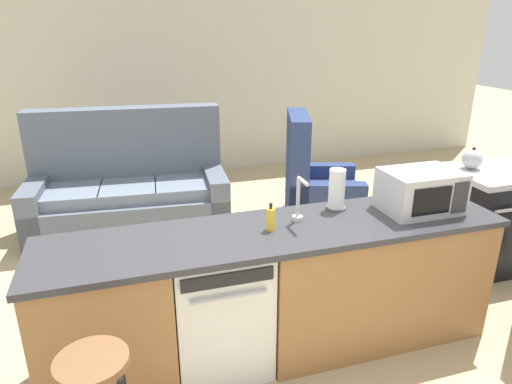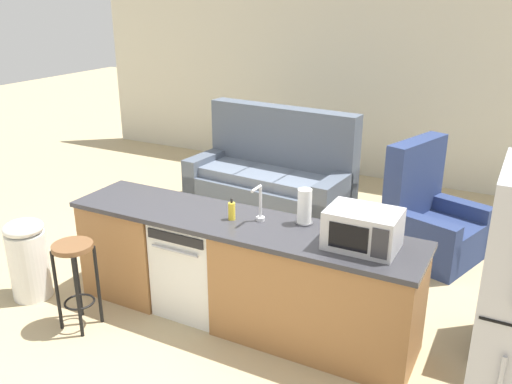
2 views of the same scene
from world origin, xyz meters
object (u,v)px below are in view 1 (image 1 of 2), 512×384
(soap_bottle, at_px, (271,219))
(kettle, at_px, (472,159))
(stove_range, at_px, (488,219))
(paper_towel_roll, at_px, (337,190))
(armchair, at_px, (314,190))
(couch, at_px, (130,193))
(microwave, at_px, (420,191))
(dishwasher, at_px, (218,306))

(soap_bottle, xyz_separation_m, kettle, (2.09, 0.68, 0.01))
(stove_range, relative_size, paper_towel_roll, 3.19)
(paper_towel_roll, height_order, soap_bottle, paper_towel_roll)
(paper_towel_roll, relative_size, armchair, 0.24)
(stove_range, xyz_separation_m, soap_bottle, (-2.25, -0.55, 0.52))
(paper_towel_roll, distance_m, armchair, 2.00)
(kettle, bearing_deg, armchair, 125.12)
(armchair, bearing_deg, paper_towel_roll, -110.34)
(soap_bottle, relative_size, armchair, 0.15)
(kettle, height_order, armchair, armchair)
(paper_towel_roll, distance_m, couch, 2.61)
(soap_bottle, bearing_deg, kettle, 18.04)
(microwave, xyz_separation_m, couch, (-1.84, 2.35, -0.65))
(paper_towel_roll, height_order, kettle, paper_towel_roll)
(microwave, bearing_deg, paper_towel_roll, 159.63)
(paper_towel_roll, bearing_deg, microwave, -20.37)
(paper_towel_roll, xyz_separation_m, armchair, (0.65, 1.76, -0.69))
(dishwasher, relative_size, soap_bottle, 4.77)
(soap_bottle, height_order, armchair, armchair)
(microwave, xyz_separation_m, kettle, (1.03, 0.68, -0.05))
(couch, bearing_deg, kettle, -30.25)
(paper_towel_roll, relative_size, soap_bottle, 1.60)
(microwave, xyz_separation_m, paper_towel_roll, (-0.52, 0.19, -0.00))
(stove_range, xyz_separation_m, kettle, (-0.17, 0.13, 0.53))
(couch, bearing_deg, armchair, -11.36)
(dishwasher, bearing_deg, armchair, 51.86)
(paper_towel_roll, bearing_deg, couch, 121.37)
(microwave, distance_m, paper_towel_roll, 0.56)
(stove_range, relative_size, kettle, 4.39)
(soap_bottle, bearing_deg, microwave, 0.01)
(armchair, bearing_deg, soap_bottle, -121.31)
(soap_bottle, bearing_deg, stove_range, 13.71)
(kettle, bearing_deg, soap_bottle, -161.96)
(kettle, relative_size, couch, 0.10)
(microwave, bearing_deg, dishwasher, 179.95)
(stove_range, bearing_deg, paper_towel_roll, -168.29)
(stove_range, distance_m, paper_towel_roll, 1.85)
(stove_range, xyz_separation_m, microwave, (-1.20, -0.55, 0.59))
(paper_towel_roll, xyz_separation_m, soap_bottle, (-0.54, -0.19, -0.07))
(stove_range, relative_size, armchair, 0.75)
(dishwasher, distance_m, stove_range, 2.66)
(dishwasher, distance_m, paper_towel_roll, 1.09)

